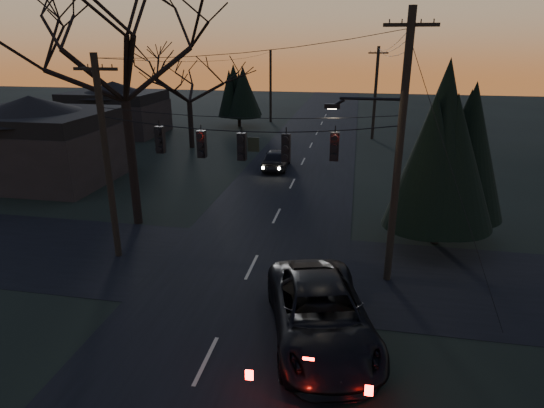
% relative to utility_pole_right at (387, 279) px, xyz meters
% --- Properties ---
extents(main_road, '(8.00, 120.00, 0.02)m').
position_rel_utility_pole_right_xyz_m(main_road, '(-5.50, 10.00, 0.01)').
color(main_road, black).
rests_on(main_road, ground).
extents(cross_road, '(60.00, 7.00, 0.02)m').
position_rel_utility_pole_right_xyz_m(cross_road, '(-5.50, 0.00, 0.01)').
color(cross_road, black).
rests_on(cross_road, ground).
extents(utility_pole_right, '(5.00, 0.30, 10.00)m').
position_rel_utility_pole_right_xyz_m(utility_pole_right, '(0.00, 0.00, 0.00)').
color(utility_pole_right, black).
rests_on(utility_pole_right, ground).
extents(utility_pole_left, '(1.80, 0.30, 8.50)m').
position_rel_utility_pole_right_xyz_m(utility_pole_left, '(-11.50, 0.00, 0.00)').
color(utility_pole_left, black).
rests_on(utility_pole_left, ground).
extents(utility_pole_far_r, '(1.80, 0.30, 8.50)m').
position_rel_utility_pole_right_xyz_m(utility_pole_far_r, '(0.00, 28.00, 0.00)').
color(utility_pole_far_r, black).
rests_on(utility_pole_far_r, ground).
extents(utility_pole_far_l, '(0.30, 0.30, 8.00)m').
position_rel_utility_pole_right_xyz_m(utility_pole_far_l, '(-11.50, 36.00, 0.00)').
color(utility_pole_far_l, black).
rests_on(utility_pole_far_l, ground).
extents(span_signal_assembly, '(11.50, 0.44, 1.65)m').
position_rel_utility_pole_right_xyz_m(span_signal_assembly, '(-5.74, 0.00, 5.19)').
color(span_signal_assembly, black).
rests_on(span_signal_assembly, ground).
extents(bare_tree_left, '(8.97, 8.97, 12.43)m').
position_rel_utility_pole_right_xyz_m(bare_tree_left, '(-12.40, 3.75, 8.69)').
color(bare_tree_left, black).
rests_on(bare_tree_left, ground).
extents(evergreen_right, '(4.31, 4.31, 7.40)m').
position_rel_utility_pole_right_xyz_m(evergreen_right, '(2.36, 3.95, 4.30)').
color(evergreen_right, black).
rests_on(evergreen_right, ground).
extents(bare_tree_dist, '(7.58, 7.58, 7.95)m').
position_rel_utility_pole_right_xyz_m(bare_tree_dist, '(-15.82, 21.24, 5.55)').
color(bare_tree_dist, black).
rests_on(bare_tree_dist, ground).
extents(evergreen_dist, '(3.84, 3.84, 5.79)m').
position_rel_utility_pole_right_xyz_m(evergreen_dist, '(-14.36, 32.44, 3.49)').
color(evergreen_dist, black).
rests_on(evergreen_dist, ground).
extents(house_left_near, '(10.00, 8.00, 5.60)m').
position_rel_utility_pole_right_xyz_m(house_left_near, '(-22.50, 10.00, 2.80)').
color(house_left_near, black).
rests_on(house_left_near, ground).
extents(house_left_far, '(9.00, 7.00, 5.20)m').
position_rel_utility_pole_right_xyz_m(house_left_far, '(-25.50, 26.00, 2.60)').
color(house_left_far, black).
rests_on(house_left_far, ground).
extents(suv_near, '(4.48, 6.93, 1.78)m').
position_rel_utility_pole_right_xyz_m(suv_near, '(-2.30, -4.31, 0.89)').
color(suv_near, black).
rests_on(suv_near, ground).
extents(sedan_oncoming_a, '(1.83, 4.39, 1.48)m').
position_rel_utility_pole_right_xyz_m(sedan_oncoming_a, '(-7.21, 15.57, 0.74)').
color(sedan_oncoming_a, black).
rests_on(sedan_oncoming_a, ground).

